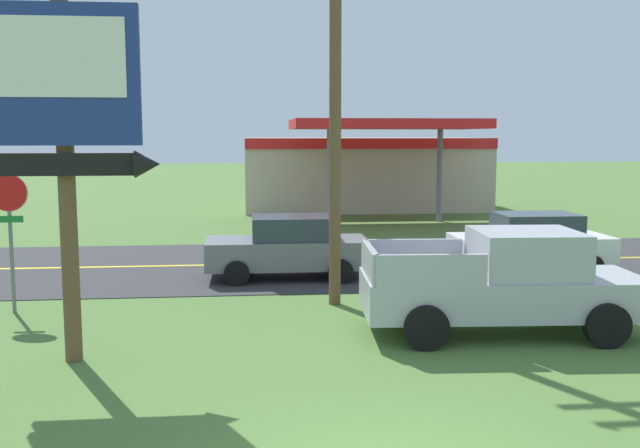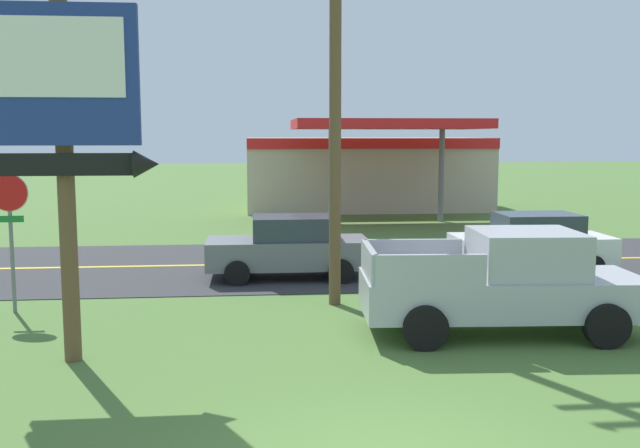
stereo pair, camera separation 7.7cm
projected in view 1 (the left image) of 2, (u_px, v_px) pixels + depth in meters
road_asphalt at (303, 264)px, 20.85m from camera, size 140.00×8.00×0.02m
road_centre_line at (303, 263)px, 20.85m from camera, size 126.00×0.20×0.01m
motel_sign at (66, 115)px, 11.31m from camera, size 2.76×0.54×6.08m
stop_sign at (9, 218)px, 14.90m from camera, size 0.80×0.08×2.95m
utility_pole at (335, 78)px, 15.32m from camera, size 1.65×0.26×9.35m
gas_station at (364, 171)px, 36.34m from camera, size 12.00×11.50×4.40m
pickup_silver_parked_on_lawn at (505, 283)px, 13.48m from camera, size 5.30×2.46×1.96m
car_grey_near_lane at (288, 247)px, 18.72m from camera, size 4.20×2.00×1.64m
car_white_mid_lane at (532, 243)px, 19.37m from camera, size 4.20×2.00×1.64m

